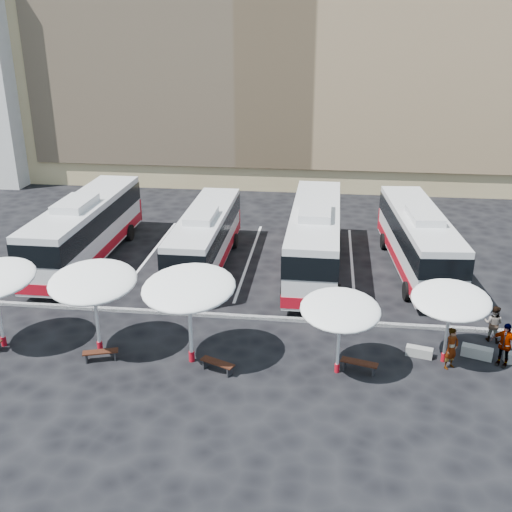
# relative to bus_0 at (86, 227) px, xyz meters

# --- Properties ---
(ground) EXTENTS (120.00, 120.00, 0.00)m
(ground) POSITION_rel_bus_0_xyz_m (9.35, -6.74, -2.02)
(ground) COLOR black
(ground) RESTS_ON ground
(sandstone_building) EXTENTS (42.00, 18.25, 29.60)m
(sandstone_building) POSITION_rel_bus_0_xyz_m (9.35, 25.13, 10.60)
(sandstone_building) COLOR tan
(sandstone_building) RESTS_ON ground
(curb_divider) EXTENTS (34.00, 0.25, 0.15)m
(curb_divider) POSITION_rel_bus_0_xyz_m (9.35, -6.24, -1.95)
(curb_divider) COLOR black
(curb_divider) RESTS_ON ground
(bay_lines) EXTENTS (24.15, 12.00, 0.01)m
(bay_lines) POSITION_rel_bus_0_xyz_m (9.35, 1.26, -2.02)
(bay_lines) COLOR white
(bay_lines) RESTS_ON ground
(bus_0) EXTENTS (2.96, 12.49, 3.96)m
(bus_0) POSITION_rel_bus_0_xyz_m (0.00, 0.00, 0.00)
(bus_0) COLOR silver
(bus_0) RESTS_ON ground
(bus_1) EXTENTS (2.61, 11.10, 3.52)m
(bus_1) POSITION_rel_bus_0_xyz_m (7.04, -0.16, -0.22)
(bus_1) COLOR silver
(bus_1) RESTS_ON ground
(bus_2) EXTENTS (3.04, 12.55, 3.97)m
(bus_2) POSITION_rel_bus_0_xyz_m (13.17, 0.04, 0.01)
(bus_2) COLOR silver
(bus_2) RESTS_ON ground
(bus_3) EXTENTS (3.45, 11.91, 3.73)m
(bus_3) POSITION_rel_bus_0_xyz_m (18.84, 0.70, -0.12)
(bus_3) COLOR silver
(bus_3) RESTS_ON ground
(sunshade_1) EXTENTS (4.12, 4.16, 3.78)m
(sunshade_1) POSITION_rel_bus_0_xyz_m (4.38, -9.93, 1.19)
(sunshade_1) COLOR silver
(sunshade_1) RESTS_ON ground
(sunshade_2) EXTENTS (4.43, 4.47, 3.92)m
(sunshade_2) POSITION_rel_bus_0_xyz_m (8.46, -10.29, 1.31)
(sunshade_2) COLOR silver
(sunshade_2) RESTS_ON ground
(sunshade_3) EXTENTS (3.45, 3.48, 3.27)m
(sunshade_3) POSITION_rel_bus_0_xyz_m (14.42, -10.41, 0.76)
(sunshade_3) COLOR silver
(sunshade_3) RESTS_ON ground
(sunshade_4) EXTENTS (3.49, 3.53, 3.29)m
(sunshade_4) POSITION_rel_bus_0_xyz_m (18.80, -9.05, 0.77)
(sunshade_4) COLOR silver
(sunshade_4) RESTS_ON ground
(wood_bench_1) EXTENTS (1.48, 0.80, 0.44)m
(wood_bench_1) POSITION_rel_bus_0_xyz_m (4.71, -10.70, -1.69)
(wood_bench_1) COLOR black
(wood_bench_1) RESTS_ON ground
(wood_bench_2) EXTENTS (1.49, 0.94, 0.45)m
(wood_bench_2) POSITION_rel_bus_0_xyz_m (9.66, -10.95, -1.68)
(wood_bench_2) COLOR black
(wood_bench_2) RESTS_ON ground
(wood_bench_3) EXTENTS (1.53, 0.77, 0.45)m
(wood_bench_3) POSITION_rel_bus_0_xyz_m (15.30, -10.28, -1.67)
(wood_bench_3) COLOR black
(wood_bench_3) RESTS_ON ground
(conc_bench_0) EXTENTS (1.15, 0.62, 0.41)m
(conc_bench_0) POSITION_rel_bus_0_xyz_m (17.85, -8.77, -1.82)
(conc_bench_0) COLOR gray
(conc_bench_0) RESTS_ON ground
(conc_bench_1) EXTENTS (1.31, 0.80, 0.47)m
(conc_bench_1) POSITION_rel_bus_0_xyz_m (20.23, -8.55, -1.79)
(conc_bench_1) COLOR gray
(conc_bench_1) RESTS_ON ground
(passenger_0) EXTENTS (0.77, 0.74, 1.78)m
(passenger_0) POSITION_rel_bus_0_xyz_m (18.96, -9.54, -1.13)
(passenger_0) COLOR black
(passenger_0) RESTS_ON ground
(passenger_1) EXTENTS (1.01, 0.93, 1.67)m
(passenger_1) POSITION_rel_bus_0_xyz_m (21.20, -7.07, -1.19)
(passenger_1) COLOR black
(passenger_1) RESTS_ON ground
(passenger_2) EXTENTS (1.18, 1.04, 1.91)m
(passenger_2) POSITION_rel_bus_0_xyz_m (21.10, -9.07, -1.07)
(passenger_2) COLOR black
(passenger_2) RESTS_ON ground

